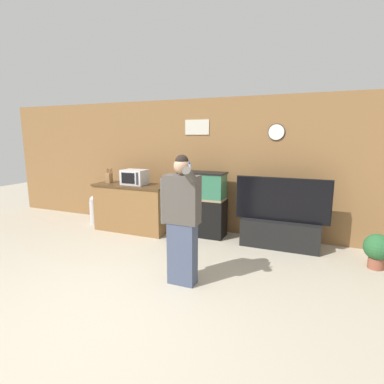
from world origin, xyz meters
name	(u,v)px	position (x,y,z in m)	size (l,w,h in m)	color
ground_plane	(102,311)	(0.00, 0.00, 0.00)	(18.00, 18.00, 0.00)	#B2A893
wall_back_paneled	(205,166)	(0.00, 3.21, 1.30)	(10.00, 0.08, 2.60)	olive
counter_island	(133,207)	(-1.30, 2.57, 0.47)	(1.54, 0.62, 0.94)	brown
microwave	(135,177)	(-1.24, 2.59, 1.09)	(0.47, 0.35, 0.29)	silver
knife_block	(109,178)	(-1.86, 2.58, 1.05)	(0.11, 0.12, 0.30)	olive
aquarium_on_stand	(202,204)	(0.10, 2.82, 0.61)	(0.89, 0.42, 1.23)	black
tv_on_stand	(280,227)	(1.56, 2.73, 0.36)	(1.56, 0.40, 1.21)	black
person_standing	(181,218)	(0.54, 0.92, 0.87)	(0.53, 0.40, 1.67)	#424C66
potted_plant	(377,249)	(2.95, 2.39, 0.30)	(0.38, 0.38, 0.51)	brown
trash_bin	(96,209)	(-2.29, 2.63, 0.33)	(0.25, 0.25, 0.64)	#B7B7BC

